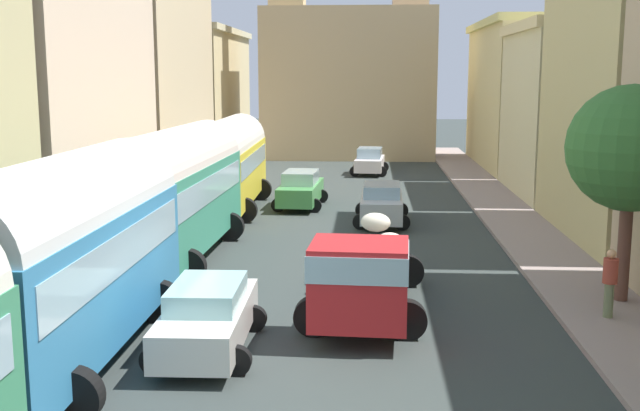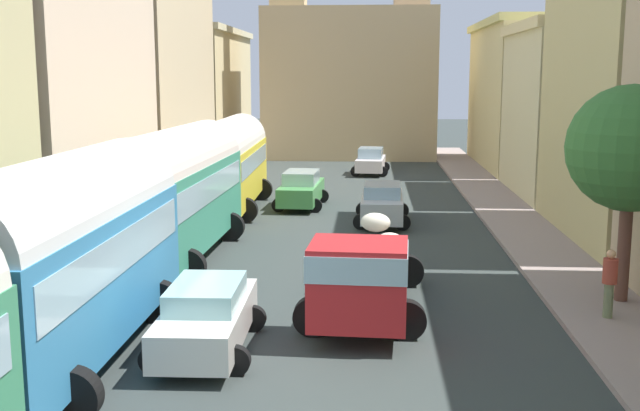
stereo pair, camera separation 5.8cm
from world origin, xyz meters
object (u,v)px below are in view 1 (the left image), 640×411
cargo_truck_0 (364,272)px  pedestrian_1 (610,281)px  car_0 (382,203)px  car_1 (370,161)px  parked_bus_1 (64,250)px  car_3 (301,189)px  parked_bus_3 (227,160)px  car_2 (208,317)px  parked_bus_2 (175,187)px

cargo_truck_0 → pedestrian_1: 5.79m
car_0 → car_1: car_0 is taller
cargo_truck_0 → car_0: bearing=87.0°
parked_bus_1 → pedestrian_1: 12.28m
car_3 → pedestrian_1: bearing=-61.1°
parked_bus_3 → car_1: (6.13, 12.75, -1.42)m
car_0 → car_2: size_ratio=1.02×
parked_bus_2 → cargo_truck_0: size_ratio=1.27×
car_2 → pedestrian_1: bearing=15.2°
car_2 → parked_bus_1: bearing=-161.8°
parked_bus_3 → pedestrian_1: 18.81m
car_1 → car_3: bearing=-104.7°
parked_bus_2 → car_3: size_ratio=2.15×
pedestrian_1 → parked_bus_2: bearing=154.3°
cargo_truck_0 → parked_bus_1: bearing=-151.0°
car_1 → car_3: size_ratio=0.90×
cargo_truck_0 → car_0: (0.63, 12.18, -0.34)m
parked_bus_2 → car_2: size_ratio=2.18×
car_0 → pedestrian_1: (5.15, -12.14, 0.22)m
parked_bus_3 → parked_bus_1: bearing=-90.0°
car_2 → pedestrian_1: pedestrian_1 is taller
parked_bus_3 → car_2: (2.67, -17.12, -1.43)m
parked_bus_2 → car_3: (3.06, 10.04, -1.53)m
car_0 → parked_bus_2: bearing=-135.5°
car_1 → parked_bus_1: bearing=-101.3°
car_2 → pedestrian_1: (9.06, 2.47, 0.26)m
cargo_truck_0 → car_0: cargo_truck_0 is taller
car_0 → car_3: car_3 is taller
car_1 → car_2: size_ratio=0.91×
car_3 → cargo_truck_0: bearing=-79.6°
car_2 → car_3: bearing=88.8°
car_2 → cargo_truck_0: bearing=36.5°
car_2 → pedestrian_1: 9.40m
car_0 → car_3: size_ratio=1.00×
parked_bus_2 → pedestrian_1: (11.74, -5.65, -1.31)m
car_3 → pedestrian_1: (8.67, -15.70, 0.22)m
parked_bus_3 → car_2: size_ratio=2.15×
car_0 → car_1: bearing=91.7°
parked_bus_3 → car_2: 17.39m
car_1 → car_3: (-3.07, -11.71, 0.03)m
car_1 → pedestrian_1: 27.98m
cargo_truck_0 → car_2: (-3.28, -2.43, -0.38)m
pedestrian_1 → car_0: bearing=113.0°
parked_bus_2 → car_0: parked_bus_2 is taller
parked_bus_2 → car_3: 10.61m
car_0 → car_1: size_ratio=1.11×
car_0 → car_2: 15.12m
parked_bus_3 → car_1: parked_bus_3 is taller
parked_bus_1 → car_0: bearing=67.0°
cargo_truck_0 → pedestrian_1: bearing=0.4°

